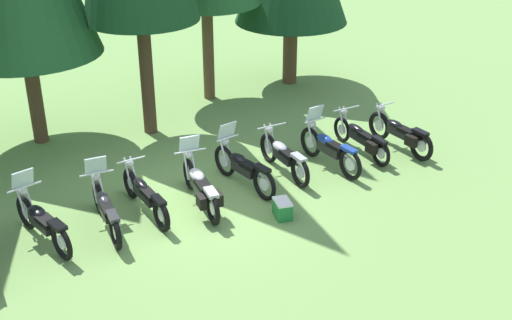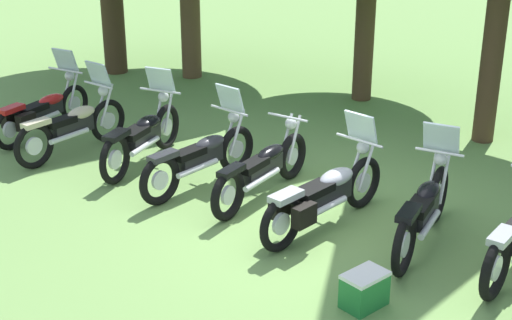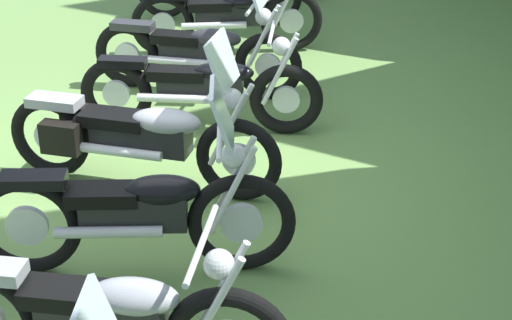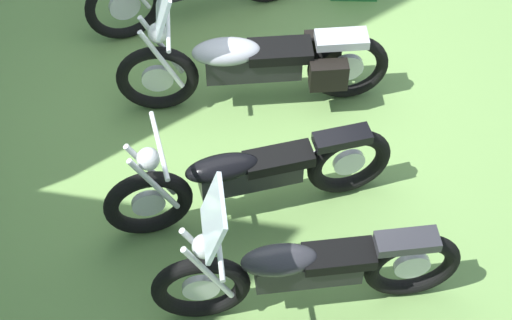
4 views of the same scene
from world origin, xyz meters
name	(u,v)px [view 1 (image 1 of 4)]	position (x,y,z in m)	size (l,w,h in m)	color
ground_plane	(201,202)	(0.00, 0.00, 0.00)	(80.00, 80.00, 0.00)	#6B934C
motorcycle_2	(42,221)	(-3.29, 0.64, 0.48)	(0.71, 2.22, 1.37)	black
motorcycle_3	(106,209)	(-2.09, 0.31, 0.46)	(0.84, 2.16, 1.36)	black
motorcycle_4	(145,195)	(-1.16, 0.36, 0.43)	(0.64, 2.28, 1.00)	black
motorcycle_5	(201,186)	(-0.08, -0.13, 0.47)	(1.01, 2.28, 1.36)	black
motorcycle_6	(243,167)	(1.15, -0.02, 0.49)	(0.60, 2.21, 1.38)	black
motorcycle_7	(284,156)	(2.28, -0.11, 0.45)	(0.76, 2.17, 1.02)	black
motorcycle_8	(329,148)	(3.36, -0.52, 0.49)	(0.63, 2.23, 1.38)	black
motorcycle_9	(362,138)	(4.50, -0.54, 0.43)	(0.86, 2.26, 0.98)	black
motorcycle_10	(401,133)	(5.43, -0.98, 0.45)	(0.67, 2.25, 1.03)	black
picnic_cooler	(282,209)	(0.97, -1.59, 0.20)	(0.48, 0.56, 0.39)	#1E7233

